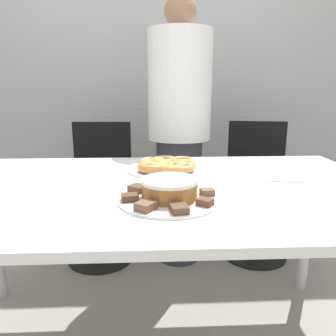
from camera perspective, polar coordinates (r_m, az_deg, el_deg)
wall_back at (r=2.82m, az=-2.79°, el=17.13°), size 8.00×0.05×2.60m
table at (r=1.28m, az=-2.52°, el=-6.28°), size 1.83×1.03×0.77m
person_standing at (r=2.08m, az=1.99°, el=6.40°), size 0.39×0.39×1.66m
office_chair_left at (r=2.26m, az=-11.74°, el=-4.56°), size 0.46×0.46×0.91m
office_chair_right at (r=2.34m, az=15.15°, el=-4.12°), size 0.51×0.51×0.91m
plate_cake at (r=1.09m, az=0.26°, el=-5.45°), size 0.34×0.34×0.01m
plate_donuts at (r=1.49m, az=-0.19°, el=-0.14°), size 0.36×0.36×0.01m
frosted_cake at (r=1.07m, az=0.27°, el=-3.56°), size 0.19×0.19×0.06m
lamington_0 at (r=1.20m, az=-1.07°, el=-2.75°), size 0.05×0.06×0.02m
lamington_1 at (r=1.15m, az=-5.21°, el=-3.54°), size 0.08×0.07×0.02m
lamington_2 at (r=1.06m, az=-6.65°, el=-5.10°), size 0.06×0.05×0.02m
lamington_3 at (r=0.98m, az=-3.88°, el=-6.61°), size 0.07×0.08×0.02m
lamington_4 at (r=0.96m, az=1.94°, el=-7.06°), size 0.06×0.07×0.02m
lamington_5 at (r=1.02m, az=6.48°, el=-5.90°), size 0.06×0.06×0.02m
lamington_6 at (r=1.11m, az=6.84°, el=-4.20°), size 0.05×0.04×0.02m
lamington_7 at (r=1.19m, az=3.66°, el=-2.91°), size 0.07×0.07×0.02m
donut_0 at (r=1.48m, az=-0.19°, el=0.59°), size 0.12×0.12×0.03m
donut_1 at (r=1.42m, az=2.19°, el=0.09°), size 0.13×0.13×0.03m
donut_2 at (r=1.49m, az=2.81°, el=0.68°), size 0.11×0.11×0.03m
donut_3 at (r=1.54m, az=2.44°, el=1.16°), size 0.12×0.12×0.03m
donut_4 at (r=1.57m, az=-0.59°, el=1.34°), size 0.12×0.12×0.03m
donut_5 at (r=1.54m, az=-2.51°, el=1.12°), size 0.12×0.12×0.03m
donut_6 at (r=1.47m, az=-3.04°, el=0.64°), size 0.11×0.11×0.04m
donut_7 at (r=1.41m, az=-2.81°, el=0.15°), size 0.13×0.13×0.04m
donut_8 at (r=1.41m, az=0.19°, el=0.12°), size 0.13×0.13×0.04m
napkin at (r=1.43m, az=18.97°, el=-1.58°), size 0.17×0.15×0.01m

